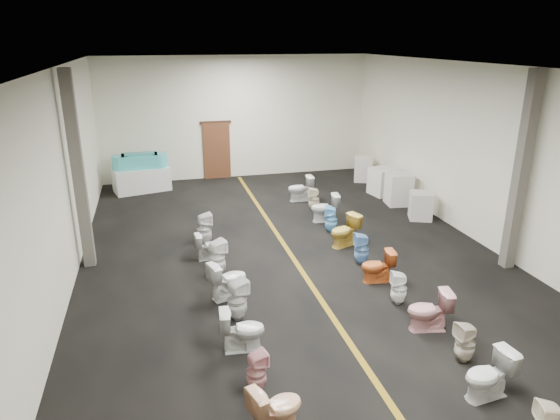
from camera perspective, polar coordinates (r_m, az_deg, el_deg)
The scene contains 35 objects.
floor at distance 12.08m, azimuth 1.70°, elevation -5.81°, with size 16.00×16.00×0.00m, color black.
ceiling at distance 10.97m, azimuth 1.94°, elevation 16.02°, with size 16.00×16.00×0.00m, color black.
wall_back at distance 18.99m, azimuth -4.98°, elevation 10.46°, with size 10.00×10.00×0.00m, color beige.
wall_left at distance 11.07m, azimuth -23.94°, elevation 2.57°, with size 16.00×16.00×0.00m, color beige.
wall_right at distance 13.55m, azimuth 22.68°, elevation 5.54°, with size 16.00×16.00×0.00m, color beige.
aisle_stripe at distance 12.08m, azimuth 1.70°, elevation -5.80°, with size 0.12×15.60×0.01m, color #816112.
back_door at distance 19.03m, azimuth -7.24°, elevation 6.73°, with size 1.00×0.10×2.10m, color #562D19.
door_frame at distance 18.84m, azimuth -7.38°, elevation 9.91°, with size 1.15×0.08×0.10m, color #331C11.
column_left at distance 11.99m, azimuth -22.07°, elevation 3.99°, with size 0.25×0.25×4.50m, color #59544C.
column_right at distance 12.26m, azimuth 25.82°, elevation 3.79°, with size 0.25×0.25×4.50m, color #59544C.
display_table at distance 18.05m, azimuth -15.53°, elevation 3.39°, with size 1.85×0.93×0.82m, color silver.
bathtub at distance 17.89m, azimuth -15.72°, elevation 5.42°, with size 1.86×0.71×0.55m.
appliance_crate_a at distance 15.24m, azimuth 15.79°, elevation 0.47°, with size 0.63×0.63×0.81m, color beige.
appliance_crate_b at distance 16.39m, azimuth 13.41°, elevation 2.35°, with size 0.74×0.74×1.01m, color silver.
appliance_crate_c at distance 17.33m, azimuth 11.75°, elevation 3.22°, with size 0.81×0.81×0.92m, color white.
appliance_crate_d at distance 18.86m, azimuth 9.47°, elevation 4.63°, with size 0.63×0.63×0.90m, color silver.
toilet_left_2 at distance 7.21m, azimuth -0.44°, elevation -21.72°, with size 0.43×0.75×0.76m, color #E6AC81.
toilet_left_3 at distance 7.88m, azimuth -2.70°, elevation -17.99°, with size 0.31×0.31×0.68m, color #D28F93.
toilet_left_4 at distance 8.75m, azimuth -4.34°, elevation -13.49°, with size 0.43×0.76×0.77m, color silver.
toilet_left_5 at distance 9.57m, azimuth -4.92°, elevation -10.22°, with size 0.37×0.38×0.83m, color silver.
toilet_left_6 at distance 10.35m, azimuth -5.97°, elevation -7.90°, with size 0.46×0.80×0.81m, color white.
toilet_left_7 at distance 11.30m, azimuth -7.22°, elevation -5.45°, with size 0.38×0.39×0.85m, color white.
toilet_left_8 at distance 12.17m, azimuth -8.13°, elevation -4.11°, with size 0.37×0.65×0.67m, color silver.
toilet_left_9 at distance 13.00m, azimuth -8.67°, elevation -2.16°, with size 0.38×0.39×0.85m, color silver.
toilet_right_1 at distance 8.32m, azimuth 22.76°, elevation -17.04°, with size 0.43×0.76×0.77m, color silver.
toilet_right_2 at distance 8.99m, azimuth 20.41°, elevation -14.02°, with size 0.32×0.33×0.72m, color beige.
toilet_right_3 at distance 9.63m, azimuth 16.65°, elevation -10.96°, with size 0.44×0.78×0.79m, color #D59697.
toilet_right_4 at distance 10.36m, azimuth 13.43°, elevation -8.68°, with size 0.32×0.32×0.70m, color white.
toilet_right_5 at distance 11.15m, azimuth 11.09°, elevation -6.33°, with size 0.41×0.72×0.73m, color #CC6127.
toilet_right_6 at distance 11.92m, azimuth 9.31°, elevation -4.41°, with size 0.35×0.35×0.77m, color #71A6DC.
toilet_right_7 at distance 12.86m, azimuth 7.41°, elevation -2.39°, with size 0.46×0.80×0.82m, color gold.
toilet_right_8 at distance 13.74m, azimuth 5.85°, elevation -1.06°, with size 0.34×0.35×0.75m, color #76CAF6.
toilet_right_9 at distance 14.52m, azimuth 5.14°, elevation 0.24°, with size 0.46×0.81×0.82m, color silver.
toilet_right_10 at distance 15.43m, azimuth 3.90°, elevation 1.25°, with size 0.33×0.34×0.74m, color #F4E8C5.
toilet_right_11 at distance 16.32m, azimuth 2.35°, elevation 2.46°, with size 0.46×0.81×0.83m, color silver.
Camera 1 is at (-3.05, -10.52, 5.10)m, focal length 32.00 mm.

